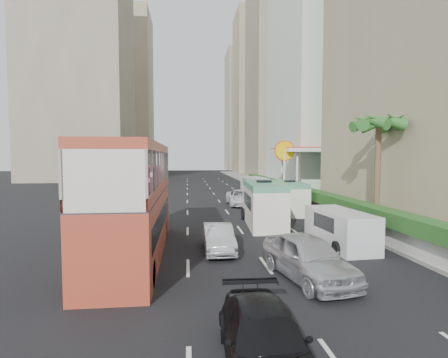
{
  "coord_description": "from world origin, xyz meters",
  "views": [
    {
      "loc": [
        -3.61,
        -15.89,
        4.48
      ],
      "look_at": [
        -1.5,
        4.0,
        3.2
      ],
      "focal_mm": 28.0,
      "sensor_mm": 36.0,
      "label": 1
    }
  ],
  "objects": [
    {
      "name": "minibus_near",
      "position": [
        1.34,
        6.35,
        1.41
      ],
      "size": [
        2.54,
        6.47,
        2.81
      ],
      "primitive_type": "cube",
      "rotation": [
        0.0,
        0.0,
        -0.07
      ],
      "color": "silver",
      "rests_on": "ground"
    },
    {
      "name": "kerb_wall",
      "position": [
        6.2,
        14.0,
        0.68
      ],
      "size": [
        0.3,
        44.0,
        1.0
      ],
      "primitive_type": "cube",
      "color": "silver",
      "rests_on": "sidewalk"
    },
    {
      "name": "sidewalk",
      "position": [
        9.0,
        25.0,
        0.09
      ],
      "size": [
        6.0,
        120.0,
        0.18
      ],
      "primitive_type": "cube",
      "color": "#99968C",
      "rests_on": "ground"
    },
    {
      "name": "hedge",
      "position": [
        6.2,
        14.0,
        1.53
      ],
      "size": [
        1.1,
        44.0,
        0.7
      ],
      "primitive_type": "cube",
      "color": "#2D6626",
      "rests_on": "kerb_wall"
    },
    {
      "name": "ground_plane",
      "position": [
        0.0,
        0.0,
        0.0
      ],
      "size": [
        200.0,
        200.0,
        0.0
      ],
      "primitive_type": "plane",
      "color": "black",
      "rests_on": "ground"
    },
    {
      "name": "car_silver_lane_b",
      "position": [
        0.75,
        -3.77,
        0.0
      ],
      "size": [
        2.79,
        5.08,
        1.64
      ],
      "primitive_type": "imported",
      "rotation": [
        0.0,
        0.0,
        0.19
      ],
      "color": "silver",
      "rests_on": "ground"
    },
    {
      "name": "panel_van_near",
      "position": [
        3.95,
        0.56,
        0.9
      ],
      "size": [
        2.13,
        4.62,
        1.8
      ],
      "primitive_type": "cube",
      "rotation": [
        0.0,
        0.0,
        0.07
      ],
      "color": "silver",
      "rests_on": "ground"
    },
    {
      "name": "tower_left_a",
      "position": [
        -24.0,
        55.0,
        26.0
      ],
      "size": [
        18.0,
        18.0,
        52.0
      ],
      "primitive_type": "cube",
      "color": "#9F937D",
      "rests_on": "ground"
    },
    {
      "name": "tower_left_b",
      "position": [
        -22.0,
        90.0,
        23.0
      ],
      "size": [
        16.0,
        16.0,
        46.0
      ],
      "primitive_type": "cube",
      "color": "tan",
      "rests_on": "ground"
    },
    {
      "name": "tower_mid",
      "position": [
        18.0,
        58.0,
        25.0
      ],
      "size": [
        16.0,
        16.0,
        50.0
      ],
      "primitive_type": "cube",
      "color": "#9F937D",
      "rests_on": "ground"
    },
    {
      "name": "minibus_far",
      "position": [
        4.53,
        11.16,
        1.24
      ],
      "size": [
        2.21,
        5.69,
        2.47
      ],
      "primitive_type": "cube",
      "rotation": [
        0.0,
        0.0,
        -0.06
      ],
      "color": "silver",
      "rests_on": "ground"
    },
    {
      "name": "car_silver_lane_a",
      "position": [
        -2.16,
        0.32,
        0.0
      ],
      "size": [
        1.37,
        3.86,
        1.27
      ],
      "primitive_type": "imported",
      "rotation": [
        0.0,
        0.0,
        0.01
      ],
      "color": "silver",
      "rests_on": "ground"
    },
    {
      "name": "shell_station",
      "position": [
        10.0,
        23.0,
        2.75
      ],
      "size": [
        6.5,
        8.0,
        5.5
      ],
      "primitive_type": "cube",
      "color": "silver",
      "rests_on": "ground"
    },
    {
      "name": "tower_far_a",
      "position": [
        17.0,
        82.0,
        22.0
      ],
      "size": [
        14.0,
        14.0,
        44.0
      ],
      "primitive_type": "cube",
      "color": "tan",
      "rests_on": "ground"
    },
    {
      "name": "tower_far_b",
      "position": [
        17.0,
        104.0,
        20.0
      ],
      "size": [
        14.0,
        14.0,
        40.0
      ],
      "primitive_type": "cube",
      "color": "#9F937D",
      "rests_on": "ground"
    },
    {
      "name": "van_asset",
      "position": [
        1.31,
        15.85,
        0.0
      ],
      "size": [
        2.32,
        5.02,
        1.39
      ],
      "primitive_type": "imported",
      "rotation": [
        0.0,
        0.0,
        -0.0
      ],
      "color": "silver",
      "rests_on": "ground"
    },
    {
      "name": "panel_van_far",
      "position": [
        4.36,
        24.98,
        1.02
      ],
      "size": [
        2.57,
        5.28,
        2.04
      ],
      "primitive_type": "cube",
      "rotation": [
        0.0,
        0.0,
        0.11
      ],
      "color": "silver",
      "rests_on": "ground"
    },
    {
      "name": "double_decker_bus",
      "position": [
        -6.0,
        0.0,
        2.53
      ],
      "size": [
        2.5,
        11.0,
        5.06
      ],
      "primitive_type": "cube",
      "color": "#B3402A",
      "rests_on": "ground"
    },
    {
      "name": "palm_tree",
      "position": [
        7.8,
        4.0,
        3.38
      ],
      "size": [
        0.36,
        0.36,
        6.4
      ],
      "primitive_type": "cylinder",
      "color": "brown",
      "rests_on": "sidewalk"
    }
  ]
}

